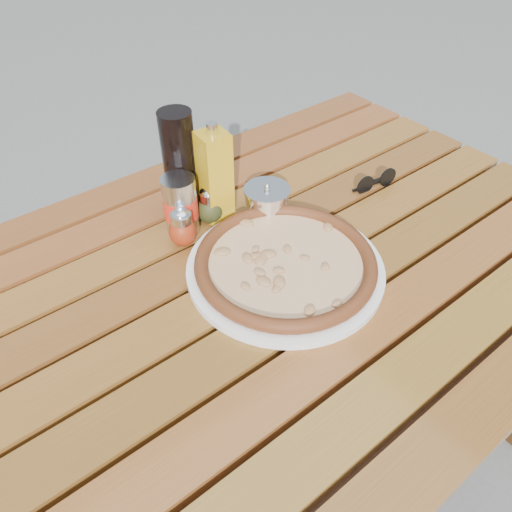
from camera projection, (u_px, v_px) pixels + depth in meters
ground at (260, 465)px, 1.41m from camera, size 60.00×60.00×0.00m
table at (262, 302)px, 0.96m from camera, size 1.40×0.90×0.75m
plate at (285, 269)px, 0.91m from camera, size 0.36×0.36×0.01m
pizza at (285, 262)px, 0.90m from camera, size 0.39×0.39×0.03m
pepper_shaker at (182, 228)px, 0.95m from camera, size 0.07×0.07×0.08m
oregano_shaker at (210, 206)px, 1.00m from camera, size 0.07×0.07×0.08m
dark_bottle at (180, 164)px, 0.98m from camera, size 0.09×0.09×0.22m
soda_can at (181, 205)px, 0.97m from camera, size 0.09×0.09×0.12m
olive_oil_cruet at (215, 177)px, 0.97m from camera, size 0.06×0.06×0.21m
parmesan_tin at (267, 200)px, 1.03m from camera, size 0.12×0.12×0.07m
sunglasses at (376, 182)px, 1.11m from camera, size 0.11×0.03×0.04m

